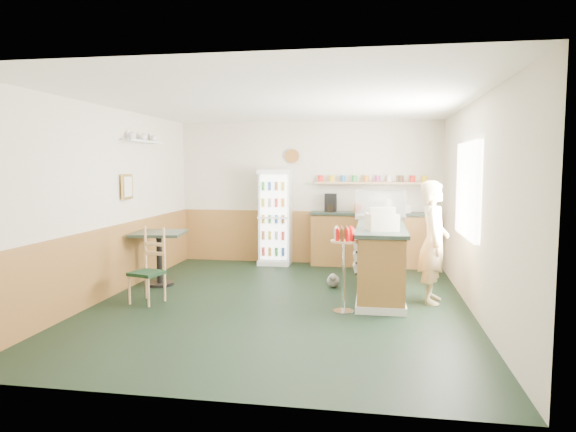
% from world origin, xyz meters
% --- Properties ---
extents(ground, '(6.00, 6.00, 0.00)m').
position_xyz_m(ground, '(0.00, 0.00, 0.00)').
color(ground, black).
rests_on(ground, ground).
extents(room_envelope, '(5.04, 6.02, 2.72)m').
position_xyz_m(room_envelope, '(-0.23, 0.73, 1.52)').
color(room_envelope, beige).
rests_on(room_envelope, ground).
extents(service_counter, '(0.68, 3.01, 1.01)m').
position_xyz_m(service_counter, '(1.35, 1.07, 0.46)').
color(service_counter, olive).
rests_on(service_counter, ground).
extents(back_counter, '(2.24, 0.42, 1.69)m').
position_xyz_m(back_counter, '(1.19, 2.80, 0.55)').
color(back_counter, olive).
rests_on(back_counter, ground).
extents(drinks_fridge, '(0.59, 0.52, 1.80)m').
position_xyz_m(drinks_fridge, '(-0.60, 2.74, 0.90)').
color(drinks_fridge, white).
rests_on(drinks_fridge, ground).
extents(display_case, '(0.81, 0.42, 0.46)m').
position_xyz_m(display_case, '(1.35, 1.69, 1.24)').
color(display_case, silver).
rests_on(display_case, service_counter).
extents(cash_register, '(0.46, 0.48, 0.22)m').
position_xyz_m(cash_register, '(1.35, 0.14, 1.12)').
color(cash_register, beige).
rests_on(cash_register, service_counter).
extents(shopkeeper, '(0.46, 0.60, 1.67)m').
position_xyz_m(shopkeeper, '(2.05, 0.34, 0.83)').
color(shopkeeper, tan).
rests_on(shopkeeper, ground).
extents(condiment_stand, '(0.35, 0.35, 1.08)m').
position_xyz_m(condiment_stand, '(0.88, -0.31, 0.74)').
color(condiment_stand, silver).
rests_on(condiment_stand, ground).
extents(newspaper_rack, '(0.09, 0.41, 0.65)m').
position_xyz_m(newspaper_rack, '(0.99, 1.06, 0.56)').
color(newspaper_rack, black).
rests_on(newspaper_rack, ground).
extents(cafe_table, '(0.86, 0.86, 0.84)m').
position_xyz_m(cafe_table, '(-2.05, 0.71, 0.59)').
color(cafe_table, black).
rests_on(cafe_table, ground).
extents(cafe_chair, '(0.48, 0.48, 1.03)m').
position_xyz_m(cafe_chair, '(-1.79, -0.23, 0.54)').
color(cafe_chair, black).
rests_on(cafe_chair, ground).
extents(dog_doorstop, '(0.20, 0.25, 0.24)m').
position_xyz_m(dog_doorstop, '(0.65, 0.99, 0.11)').
color(dog_doorstop, gray).
rests_on(dog_doorstop, ground).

